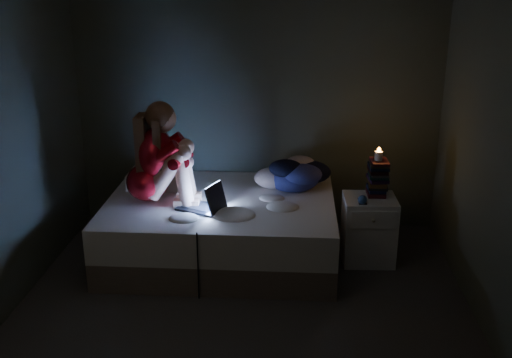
# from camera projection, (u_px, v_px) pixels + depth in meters

# --- Properties ---
(floor) EXTENTS (3.60, 3.80, 0.02)m
(floor) POSITION_uv_depth(u_px,v_px,m) (241.00, 323.00, 4.59)
(floor) COLOR #2D2A29
(floor) RESTS_ON ground
(wall_back) EXTENTS (3.60, 0.02, 2.60)m
(wall_back) POSITION_uv_depth(u_px,v_px,m) (257.00, 101.00, 5.95)
(wall_back) COLOR #3D4333
(wall_back) RESTS_ON ground
(wall_front) EXTENTS (3.60, 0.02, 2.60)m
(wall_front) POSITION_uv_depth(u_px,v_px,m) (194.00, 307.00, 2.36)
(wall_front) COLOR #3D4333
(wall_front) RESTS_ON ground
(wall_right) EXTENTS (0.02, 3.80, 2.60)m
(wall_right) POSITION_uv_depth(u_px,v_px,m) (507.00, 164.00, 4.04)
(wall_right) COLOR #3D4333
(wall_right) RESTS_ON ground
(bed) EXTENTS (2.05, 1.53, 0.56)m
(bed) POSITION_uv_depth(u_px,v_px,m) (221.00, 228.00, 5.54)
(bed) COLOR silver
(bed) RESTS_ON ground
(pillow) EXTENTS (0.49, 0.35, 0.14)m
(pillow) POSITION_uv_depth(u_px,v_px,m) (155.00, 179.00, 5.75)
(pillow) COLOR silver
(pillow) RESTS_ON bed
(woman) EXTENTS (0.58, 0.39, 0.92)m
(woman) POSITION_uv_depth(u_px,v_px,m) (146.00, 153.00, 5.22)
(woman) COLOR #880008
(woman) RESTS_ON bed
(laptop) EXTENTS (0.45, 0.39, 0.27)m
(laptop) POSITION_uv_depth(u_px,v_px,m) (200.00, 195.00, 5.18)
(laptop) COLOR black
(laptop) RESTS_ON bed
(clothes_pile) EXTENTS (0.64, 0.59, 0.31)m
(clothes_pile) POSITION_uv_depth(u_px,v_px,m) (293.00, 173.00, 5.66)
(clothes_pile) COLOR navy
(clothes_pile) RESTS_ON bed
(nightstand) EXTENTS (0.47, 0.42, 0.61)m
(nightstand) POSITION_uv_depth(u_px,v_px,m) (368.00, 229.00, 5.45)
(nightstand) COLOR silver
(nightstand) RESTS_ON ground
(book_stack) EXTENTS (0.19, 0.25, 0.33)m
(book_stack) POSITION_uv_depth(u_px,v_px,m) (377.00, 177.00, 5.38)
(book_stack) COLOR black
(book_stack) RESTS_ON nightstand
(candle) EXTENTS (0.07, 0.07, 0.08)m
(candle) POSITION_uv_depth(u_px,v_px,m) (379.00, 155.00, 5.31)
(candle) COLOR beige
(candle) RESTS_ON book_stack
(phone) EXTENTS (0.08, 0.14, 0.01)m
(phone) POSITION_uv_depth(u_px,v_px,m) (362.00, 201.00, 5.26)
(phone) COLOR black
(phone) RESTS_ON nightstand
(blue_orb) EXTENTS (0.08, 0.08, 0.08)m
(blue_orb) POSITION_uv_depth(u_px,v_px,m) (362.00, 199.00, 5.20)
(blue_orb) COLOR navy
(blue_orb) RESTS_ON nightstand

